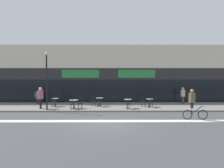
% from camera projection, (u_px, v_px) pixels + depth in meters
% --- Properties ---
extents(ground_plane, '(120.00, 120.00, 0.00)m').
position_uv_depth(ground_plane, '(107.00, 125.00, 13.02)').
color(ground_plane, '#424244').
extents(sidewalk_slab, '(40.00, 5.50, 0.12)m').
position_uv_depth(sidewalk_slab, '(108.00, 107.00, 20.26)').
color(sidewalk_slab, slate).
rests_on(sidewalk_slab, ground).
extents(storefront_facade, '(40.00, 4.06, 6.17)m').
position_uv_depth(storefront_facade, '(109.00, 74.00, 24.86)').
color(storefront_facade, beige).
rests_on(storefront_facade, ground).
extents(bike_lane_stripe, '(36.00, 0.70, 0.01)m').
position_uv_depth(bike_lane_stripe, '(108.00, 121.00, 14.04)').
color(bike_lane_stripe, silver).
rests_on(bike_lane_stripe, ground).
extents(bistro_table_0, '(0.62, 0.62, 0.73)m').
position_uv_depth(bistro_table_0, '(55.00, 101.00, 20.00)').
color(bistro_table_0, black).
rests_on(bistro_table_0, sidewalk_slab).
extents(bistro_table_1, '(0.77, 0.77, 0.73)m').
position_uv_depth(bistro_table_1, '(74.00, 102.00, 18.65)').
color(bistro_table_1, black).
rests_on(bistro_table_1, sidewalk_slab).
extents(bistro_table_2, '(0.67, 0.67, 0.75)m').
position_uv_depth(bistro_table_2, '(100.00, 100.00, 20.20)').
color(bistro_table_2, black).
rests_on(bistro_table_2, sidewalk_slab).
extents(bistro_table_3, '(0.67, 0.67, 0.78)m').
position_uv_depth(bistro_table_3, '(128.00, 102.00, 18.75)').
color(bistro_table_3, black).
rests_on(bistro_table_3, sidewalk_slab).
extents(bistro_table_4, '(0.63, 0.63, 0.71)m').
position_uv_depth(bistro_table_4, '(150.00, 101.00, 19.69)').
color(bistro_table_4, black).
rests_on(bistro_table_4, sidewalk_slab).
extents(cafe_chair_0_near, '(0.41, 0.58, 0.90)m').
position_uv_depth(cafe_chair_0_near, '(53.00, 101.00, 19.38)').
color(cafe_chair_0_near, black).
rests_on(cafe_chair_0_near, sidewalk_slab).
extents(cafe_chair_1_near, '(0.43, 0.59, 0.90)m').
position_uv_depth(cafe_chair_1_near, '(73.00, 103.00, 18.03)').
color(cafe_chair_1_near, black).
rests_on(cafe_chair_1_near, sidewalk_slab).
extents(cafe_chair_1_side, '(0.58, 0.40, 0.90)m').
position_uv_depth(cafe_chair_1_side, '(81.00, 102.00, 18.66)').
color(cafe_chair_1_side, black).
rests_on(cafe_chair_1_side, sidewalk_slab).
extents(cafe_chair_2_near, '(0.45, 0.60, 0.90)m').
position_uv_depth(cafe_chair_2_near, '(99.00, 101.00, 19.57)').
color(cafe_chair_2_near, black).
rests_on(cafe_chair_2_near, sidewalk_slab).
extents(cafe_chair_2_side, '(0.60, 0.45, 0.90)m').
position_uv_depth(cafe_chair_2_side, '(93.00, 100.00, 20.20)').
color(cafe_chair_2_side, black).
rests_on(cafe_chair_2_side, sidewalk_slab).
extents(cafe_chair_3_near, '(0.42, 0.58, 0.90)m').
position_uv_depth(cafe_chair_3_near, '(128.00, 103.00, 18.13)').
color(cafe_chair_3_near, black).
rests_on(cafe_chair_3_near, sidewalk_slab).
extents(cafe_chair_4_near, '(0.44, 0.59, 0.90)m').
position_uv_depth(cafe_chair_4_near, '(151.00, 102.00, 19.07)').
color(cafe_chair_4_near, black).
rests_on(cafe_chair_4_near, sidewalk_slab).
extents(cafe_chair_4_side, '(0.58, 0.42, 0.90)m').
position_uv_depth(cafe_chair_4_side, '(143.00, 101.00, 19.69)').
color(cafe_chair_4_side, black).
rests_on(cafe_chair_4_side, sidewalk_slab).
extents(planter_pot, '(0.83, 0.83, 1.30)m').
position_uv_depth(planter_pot, '(39.00, 96.00, 21.97)').
color(planter_pot, '#232326').
rests_on(planter_pot, sidewalk_slab).
extents(lamp_post, '(0.26, 0.26, 4.72)m').
position_uv_depth(lamp_post, '(47.00, 76.00, 17.69)').
color(lamp_post, black).
rests_on(lamp_post, sidewalk_slab).
extents(cyclist_0, '(1.66, 0.48, 2.02)m').
position_uv_depth(cyclist_0, '(193.00, 102.00, 14.51)').
color(cyclist_0, black).
rests_on(cyclist_0, ground).
extents(pedestrian_near_end, '(0.49, 0.49, 1.65)m').
position_uv_depth(pedestrian_near_end, '(183.00, 94.00, 21.64)').
color(pedestrian_near_end, '#4C3D2D').
rests_on(pedestrian_near_end, sidewalk_slab).
extents(pedestrian_far_end, '(0.59, 0.59, 1.83)m').
position_uv_depth(pedestrian_far_end, '(40.00, 96.00, 18.55)').
color(pedestrian_far_end, black).
rests_on(pedestrian_far_end, sidewalk_slab).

